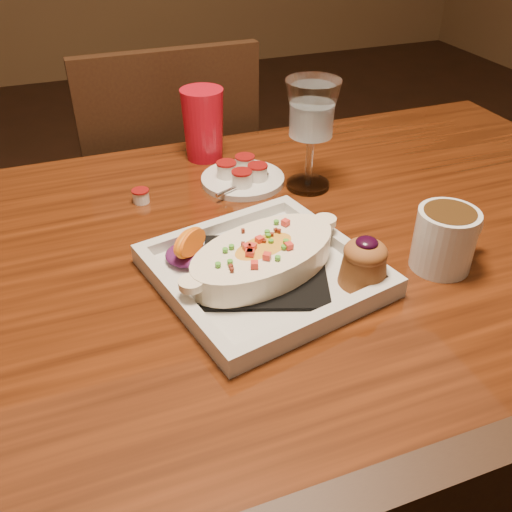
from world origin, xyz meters
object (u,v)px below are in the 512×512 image
object	(u,v)px
table	(253,303)
red_tumbler	(203,125)
chair_far	(169,203)
saucer	(243,177)
plate	(271,263)
coffee_mug	(446,237)
goblet	(312,115)

from	to	relation	value
table	red_tumbler	xyz separation A→B (m)	(0.03, 0.36, 0.17)
chair_far	saucer	distance (m)	0.48
saucer	plate	bearing A→B (deg)	-101.92
chair_far	plate	distance (m)	0.75
plate	coffee_mug	world-z (taller)	coffee_mug
chair_far	red_tumbler	world-z (taller)	chair_far
coffee_mug	goblet	size ratio (longest dim) A/B	0.62
chair_far	saucer	size ratio (longest dim) A/B	5.99
red_tumbler	chair_far	bearing A→B (deg)	96.59
chair_far	red_tumbler	xyz separation A→B (m)	(0.03, -0.27, 0.31)
coffee_mug	red_tumbler	xyz separation A→B (m)	(-0.22, 0.49, 0.02)
goblet	red_tumbler	world-z (taller)	goblet
coffee_mug	saucer	bearing A→B (deg)	106.09
coffee_mug	saucer	xyz separation A→B (m)	(-0.19, 0.35, -0.04)
chair_far	saucer	xyz separation A→B (m)	(0.06, -0.40, 0.26)
plate	red_tumbler	distance (m)	0.43
table	plate	world-z (taller)	plate
plate	saucer	xyz separation A→B (m)	(0.06, 0.30, -0.02)
goblet	red_tumbler	bearing A→B (deg)	126.54
chair_far	coffee_mug	bearing A→B (deg)	108.35
plate	coffee_mug	distance (m)	0.26
saucer	red_tumbler	world-z (taller)	red_tumbler
chair_far	coffee_mug	size ratio (longest dim) A/B	7.54
plate	coffee_mug	size ratio (longest dim) A/B	2.72
chair_far	plate	world-z (taller)	chair_far
plate	saucer	distance (m)	0.30
table	saucer	world-z (taller)	saucer
saucer	red_tumbler	xyz separation A→B (m)	(-0.03, 0.13, 0.06)
goblet	saucer	xyz separation A→B (m)	(-0.11, 0.06, -0.12)
table	chair_far	world-z (taller)	chair_far
coffee_mug	saucer	size ratio (longest dim) A/B	0.80
coffee_mug	chair_far	bearing A→B (deg)	96.64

